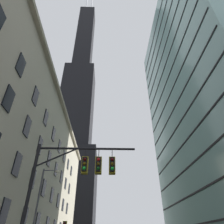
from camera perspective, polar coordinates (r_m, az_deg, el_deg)
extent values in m
cube|color=#9E937A|center=(38.42, -14.13, 2.50)|extent=(0.70, 60.53, 0.60)
cube|color=black|center=(21.13, -28.63, -24.01)|extent=(0.14, 1.40, 2.20)
cube|color=black|center=(25.75, -23.98, -26.16)|extent=(0.14, 1.40, 2.20)
cube|color=black|center=(30.48, -20.66, -27.56)|extent=(0.14, 1.40, 2.20)
cube|color=black|center=(21.96, -25.65, -13.41)|extent=(0.14, 1.40, 2.20)
cube|color=black|center=(26.43, -21.84, -17.27)|extent=(0.14, 1.40, 2.20)
cube|color=black|center=(31.06, -19.06, -19.95)|extent=(0.14, 1.40, 2.20)
cube|color=black|center=(35.80, -16.94, -21.90)|extent=(0.14, 1.40, 2.20)
cube|color=black|center=(40.59, -15.28, -23.37)|extent=(0.14, 1.40, 2.20)
cube|color=black|center=(45.43, -13.95, -24.52)|extent=(0.14, 1.40, 2.20)
cube|color=black|center=(50.30, -12.85, -25.44)|extent=(0.14, 1.40, 2.20)
cube|color=black|center=(19.67, -27.63, 3.40)|extent=(0.14, 1.40, 2.20)
cube|color=black|center=(23.52, -23.21, -3.87)|extent=(0.14, 1.40, 2.20)
cube|color=black|center=(27.74, -20.04, -9.00)|extent=(0.14, 1.40, 2.20)
cube|color=black|center=(32.19, -17.68, -12.73)|extent=(0.14, 1.40, 2.20)
cube|color=black|center=(36.77, -15.85, -15.53)|extent=(0.14, 1.40, 2.20)
cube|color=black|center=(41.46, -14.40, -17.69)|extent=(0.14, 1.40, 2.20)
cube|color=black|center=(46.21, -13.21, -19.40)|extent=(0.14, 1.40, 2.20)
cube|color=black|center=(51.00, -12.24, -20.79)|extent=(0.14, 1.40, 2.20)
cube|color=black|center=(22.21, -24.79, 12.14)|extent=(0.14, 1.40, 2.20)
cube|color=black|center=(25.68, -21.17, 4.28)|extent=(0.14, 1.40, 2.20)
cube|color=black|center=(29.60, -18.51, -1.61)|extent=(0.14, 1.40, 2.20)
cube|color=black|center=(33.80, -16.48, -6.09)|extent=(0.14, 1.40, 2.20)
cube|color=black|center=(38.19, -14.89, -9.55)|extent=(0.14, 1.40, 2.20)
cube|color=black|center=(42.72, -13.61, -12.29)|extent=(0.14, 1.40, 2.20)
cube|color=black|center=(47.34, -12.55, -14.49)|extent=(0.14, 1.40, 2.20)
cube|color=black|center=(52.03, -11.67, -16.29)|extent=(0.14, 1.40, 2.20)
cube|color=black|center=(102.09, -12.98, -22.39)|extent=(26.76, 26.76, 40.09)
cube|color=black|center=(120.96, -10.10, 1.03)|extent=(18.73, 18.73, 58.31)
cube|color=black|center=(166.67, -7.78, 19.98)|extent=(12.04, 12.04, 72.89)
cylinder|color=silver|center=(207.40, -7.40, 27.95)|extent=(1.20, 1.20, 23.50)
cylinder|color=silver|center=(206.97, -5.90, 27.99)|extent=(1.20, 1.20, 23.50)
cube|color=gray|center=(46.48, 25.67, 5.39)|extent=(15.44, 36.78, 56.92)
cube|color=black|center=(34.52, 23.66, -27.48)|extent=(0.12, 35.78, 0.24)
cube|color=black|center=(35.00, 22.11, -21.08)|extent=(0.12, 35.78, 0.24)
cube|color=black|center=(35.92, 20.74, -14.92)|extent=(0.12, 35.78, 0.24)
cube|color=black|center=(37.25, 19.52, -9.13)|extent=(0.12, 35.78, 0.24)
cube|color=black|center=(38.94, 18.44, -3.79)|extent=(0.12, 35.78, 0.24)
cube|color=black|center=(40.96, 17.46, 1.07)|extent=(0.12, 35.78, 0.24)
cube|color=black|center=(43.26, 16.58, 5.45)|extent=(0.12, 35.78, 0.24)
cube|color=black|center=(45.79, 15.79, 9.36)|extent=(0.12, 35.78, 0.24)
cube|color=black|center=(48.51, 15.06, 12.84)|extent=(0.12, 35.78, 0.24)
cube|color=black|center=(51.41, 14.40, 15.94)|extent=(0.12, 35.78, 0.24)
cube|color=black|center=(54.44, 13.79, 18.71)|extent=(0.12, 35.78, 0.24)
cube|color=black|center=(57.60, 13.23, 21.17)|extent=(0.12, 35.78, 0.24)
cube|color=black|center=(60.85, 12.71, 23.37)|extent=(0.12, 35.78, 0.24)
cylinder|color=black|center=(12.95, -23.31, -22.96)|extent=(0.20, 0.20, 7.02)
cylinder|color=black|center=(13.14, -7.20, -10.43)|extent=(6.20, 0.14, 0.14)
cylinder|color=black|center=(13.23, -15.62, -12.44)|extent=(2.56, 0.10, 1.30)
cylinder|color=black|center=(13.04, -7.64, -11.63)|extent=(0.04, 0.04, 0.60)
cube|color=black|center=(12.78, -7.89, -14.75)|extent=(0.30, 0.30, 0.90)
cube|color=olive|center=(12.94, -7.82, -14.99)|extent=(0.40, 0.40, 1.04)
sphere|color=#450808|center=(12.72, -7.86, -13.33)|extent=(0.20, 0.20, 0.20)
sphere|color=#4B3A08|center=(12.63, -7.96, -14.52)|extent=(0.20, 0.20, 0.20)
sphere|color=green|center=(12.54, -8.06, -15.73)|extent=(0.20, 0.20, 0.20)
cylinder|color=black|center=(12.97, -3.81, -11.75)|extent=(0.04, 0.04, 0.60)
cube|color=black|center=(12.72, -3.94, -14.89)|extent=(0.30, 0.30, 0.90)
cube|color=olive|center=(12.88, -3.92, -15.13)|extent=(0.40, 0.40, 1.04)
sphere|color=red|center=(12.66, -3.91, -13.46)|extent=(0.20, 0.20, 0.20)
sphere|color=#4B3A08|center=(12.57, -3.96, -14.66)|extent=(0.20, 0.20, 0.20)
sphere|color=#083D10|center=(12.48, -4.01, -15.87)|extent=(0.20, 0.20, 0.20)
cylinder|color=black|center=(12.97, 0.04, -11.81)|extent=(0.04, 0.04, 0.60)
cube|color=black|center=(12.71, 0.04, -14.96)|extent=(0.30, 0.30, 0.90)
cube|color=olive|center=(12.87, 0.02, -15.19)|extent=(0.40, 0.40, 1.04)
sphere|color=#450808|center=(12.65, 0.06, -13.52)|extent=(0.20, 0.20, 0.20)
sphere|color=#4B3A08|center=(12.56, 0.06, -14.72)|extent=(0.20, 0.20, 0.20)
sphere|color=green|center=(12.47, 0.06, -15.94)|extent=(0.20, 0.20, 0.20)
sphere|color=#450808|center=(25.24, -13.55, -28.73)|extent=(0.20, 0.20, 0.20)
cylinder|color=#47474C|center=(21.88, -21.09, -25.31)|extent=(0.18, 0.18, 8.11)
cylinder|color=#47474C|center=(22.43, -17.18, -15.79)|extent=(1.48, 0.10, 0.10)
ellipsoid|color=#EFE5C6|center=(22.22, -15.31, -16.20)|extent=(0.56, 0.32, 0.24)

